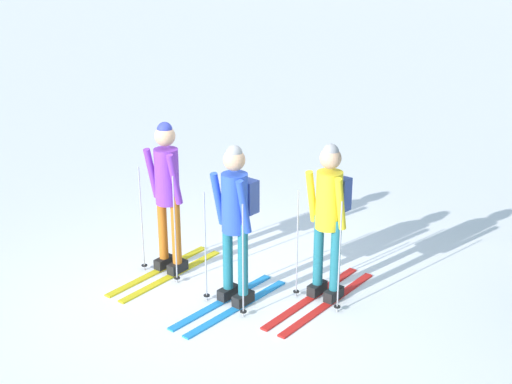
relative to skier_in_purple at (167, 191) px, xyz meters
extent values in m
plane|color=white|center=(0.80, -0.18, -1.03)|extent=(400.00, 400.00, 0.00)
cube|color=yellow|center=(0.08, -0.11, -1.02)|extent=(0.49, 1.60, 0.02)
cube|color=yellow|center=(-0.13, -0.06, -1.02)|extent=(0.49, 1.60, 0.02)
cube|color=black|center=(0.11, -0.02, -0.95)|extent=(0.17, 0.28, 0.12)
cylinder|color=#B76019|center=(0.11, -0.02, -0.47)|extent=(0.11, 0.11, 0.87)
cube|color=black|center=(-0.10, 0.04, -0.95)|extent=(0.17, 0.28, 0.12)
cylinder|color=#B76019|center=(-0.10, 0.04, -0.47)|extent=(0.11, 0.11, 0.87)
cylinder|color=purple|center=(0.00, 0.01, 0.17)|extent=(0.28, 0.28, 0.65)
sphere|color=tan|center=(0.00, 0.01, 0.65)|extent=(0.24, 0.24, 0.24)
sphere|color=#2D389E|center=(0.00, 0.01, 0.72)|extent=(0.18, 0.18, 0.18)
cylinder|color=purple|center=(0.16, -0.09, 0.19)|extent=(0.13, 0.22, 0.62)
cylinder|color=purple|center=(-0.19, 0.00, 0.19)|extent=(0.13, 0.22, 0.62)
cylinder|color=#A5A5AD|center=(0.22, -0.23, -0.38)|extent=(0.02, 0.02, 1.31)
cylinder|color=black|center=(0.22, -0.23, -0.97)|extent=(0.07, 0.07, 0.01)
cylinder|color=#A5A5AD|center=(-0.30, -0.10, -0.38)|extent=(0.02, 0.02, 1.31)
cylinder|color=black|center=(-0.30, -0.10, -0.97)|extent=(0.07, 0.07, 0.01)
cube|color=#1E84D1|center=(1.11, -0.50, -1.02)|extent=(0.55, 1.52, 0.02)
cube|color=#1E84D1|center=(0.90, -0.44, -1.02)|extent=(0.55, 1.52, 0.02)
cube|color=black|center=(1.14, -0.41, -0.95)|extent=(0.18, 0.28, 0.12)
cylinder|color=#1E6B7A|center=(1.14, -0.41, -0.48)|extent=(0.11, 0.11, 0.85)
cube|color=black|center=(0.93, -0.34, -0.95)|extent=(0.18, 0.28, 0.12)
cylinder|color=#1E6B7A|center=(0.93, -0.34, -0.48)|extent=(0.11, 0.11, 0.85)
cylinder|color=blue|center=(1.04, -0.38, 0.14)|extent=(0.28, 0.28, 0.64)
sphere|color=tan|center=(1.04, -0.38, 0.61)|extent=(0.23, 0.23, 0.23)
sphere|color=gray|center=(1.04, -0.38, 0.68)|extent=(0.17, 0.17, 0.17)
cylinder|color=blue|center=(1.19, -0.49, 0.16)|extent=(0.14, 0.22, 0.61)
cylinder|color=blue|center=(0.85, -0.38, 0.16)|extent=(0.14, 0.22, 0.61)
cylinder|color=#A5A5AD|center=(1.24, -0.63, -0.39)|extent=(0.02, 0.02, 1.28)
cylinder|color=black|center=(1.24, -0.63, -0.97)|extent=(0.07, 0.07, 0.01)
cylinder|color=#A5A5AD|center=(0.73, -0.47, -0.39)|extent=(0.02, 0.02, 1.28)
cylinder|color=black|center=(0.73, -0.47, -0.97)|extent=(0.07, 0.07, 0.01)
cube|color=#384C99|center=(1.09, -0.21, 0.17)|extent=(0.30, 0.23, 0.36)
cube|color=red|center=(1.99, -0.02, -1.02)|extent=(0.56, 1.71, 0.02)
cube|color=red|center=(1.78, 0.04, -1.02)|extent=(0.56, 1.71, 0.02)
cube|color=black|center=(2.02, 0.08, -0.95)|extent=(0.18, 0.28, 0.12)
cylinder|color=#1E6B7A|center=(2.02, 0.08, -0.49)|extent=(0.11, 0.11, 0.85)
cube|color=black|center=(1.81, 0.14, -0.95)|extent=(0.18, 0.28, 0.12)
cylinder|color=#1E6B7A|center=(1.81, 0.14, -0.49)|extent=(0.11, 0.11, 0.85)
cylinder|color=yellow|center=(1.91, 0.11, 0.13)|extent=(0.28, 0.28, 0.63)
sphere|color=tan|center=(1.91, 0.11, 0.60)|extent=(0.23, 0.23, 0.23)
sphere|color=gray|center=(1.91, 0.11, 0.67)|extent=(0.17, 0.17, 0.17)
cylinder|color=yellow|center=(2.07, 0.00, 0.15)|extent=(0.13, 0.22, 0.60)
cylinder|color=yellow|center=(1.72, 0.10, 0.15)|extent=(0.13, 0.22, 0.60)
cylinder|color=#A5A5AD|center=(2.12, -0.14, -0.40)|extent=(0.02, 0.02, 1.27)
cylinder|color=black|center=(2.12, -0.14, -0.97)|extent=(0.07, 0.07, 0.01)
cylinder|color=#A5A5AD|center=(1.60, 0.01, -0.40)|extent=(0.02, 0.02, 1.27)
cylinder|color=black|center=(1.60, 0.01, -0.97)|extent=(0.07, 0.07, 0.01)
cube|color=#384C99|center=(1.96, 0.27, 0.16)|extent=(0.29, 0.22, 0.36)
camera|label=1|loc=(3.92, -6.54, 2.79)|focal=49.11mm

